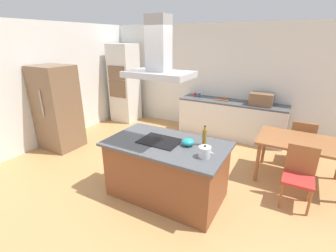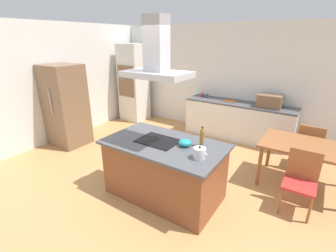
{
  "view_description": "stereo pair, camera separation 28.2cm",
  "coord_description": "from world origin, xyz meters",
  "px_view_note": "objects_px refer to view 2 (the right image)",
  "views": [
    {
      "loc": [
        1.58,
        -2.78,
        2.35
      ],
      "look_at": [
        -0.2,
        0.4,
        1.0
      ],
      "focal_mm": 25.5,
      "sensor_mm": 36.0,
      "label": 1
    },
    {
      "loc": [
        1.82,
        -2.64,
        2.35
      ],
      "look_at": [
        -0.2,
        0.4,
        1.0
      ],
      "focal_mm": 25.5,
      "sensor_mm": 36.0,
      "label": 2
    }
  ],
  "objects_px": {
    "tea_kettle": "(200,153)",
    "dining_table": "(308,150)",
    "coffee_mug_red": "(203,95)",
    "chair_facing_island": "(301,178)",
    "mixing_bowl": "(185,143)",
    "olive_oil_bottle": "(202,138)",
    "chair_facing_back_wall": "(309,144)",
    "range_hood": "(157,58)",
    "countertop_microwave": "(270,101)",
    "coffee_mug_blue": "(207,96)",
    "wall_oven_stack": "(134,83)",
    "cutting_board": "(230,101)",
    "cooktop": "(158,141)",
    "refrigerator": "(66,106)"
  },
  "relations": [
    {
      "from": "chair_facing_back_wall",
      "to": "olive_oil_bottle",
      "type": "bearing_deg",
      "value": -123.47
    },
    {
      "from": "cutting_board",
      "to": "countertop_microwave",
      "type": "bearing_deg",
      "value": -3.12
    },
    {
      "from": "chair_facing_island",
      "to": "mixing_bowl",
      "type": "bearing_deg",
      "value": -153.8
    },
    {
      "from": "refrigerator",
      "to": "chair_facing_island",
      "type": "height_order",
      "value": "refrigerator"
    },
    {
      "from": "coffee_mug_red",
      "to": "cutting_board",
      "type": "bearing_deg",
      "value": -1.13
    },
    {
      "from": "coffee_mug_red",
      "to": "chair_facing_island",
      "type": "distance_m",
      "value": 3.38
    },
    {
      "from": "tea_kettle",
      "to": "wall_oven_stack",
      "type": "xyz_separation_m",
      "value": [
        -3.55,
        2.79,
        0.13
      ]
    },
    {
      "from": "mixing_bowl",
      "to": "chair_facing_island",
      "type": "relative_size",
      "value": 0.21
    },
    {
      "from": "coffee_mug_red",
      "to": "wall_oven_stack",
      "type": "xyz_separation_m",
      "value": [
        -2.1,
        -0.3,
        0.16
      ]
    },
    {
      "from": "wall_oven_stack",
      "to": "chair_facing_island",
      "type": "relative_size",
      "value": 2.47
    },
    {
      "from": "olive_oil_bottle",
      "to": "refrigerator",
      "type": "relative_size",
      "value": 0.16
    },
    {
      "from": "tea_kettle",
      "to": "refrigerator",
      "type": "xyz_separation_m",
      "value": [
        -3.63,
        0.57,
        -0.06
      ]
    },
    {
      "from": "olive_oil_bottle",
      "to": "countertop_microwave",
      "type": "height_order",
      "value": "olive_oil_bottle"
    },
    {
      "from": "mixing_bowl",
      "to": "coffee_mug_red",
      "type": "xyz_separation_m",
      "value": [
        -1.11,
        2.87,
        -0.01
      ]
    },
    {
      "from": "tea_kettle",
      "to": "dining_table",
      "type": "height_order",
      "value": "tea_kettle"
    },
    {
      "from": "chair_facing_back_wall",
      "to": "countertop_microwave",
      "type": "bearing_deg",
      "value": 140.81
    },
    {
      "from": "dining_table",
      "to": "range_hood",
      "type": "xyz_separation_m",
      "value": [
        -1.9,
        -1.47,
        1.43
      ]
    },
    {
      "from": "chair_facing_island",
      "to": "range_hood",
      "type": "bearing_deg",
      "value": -157.12
    },
    {
      "from": "mixing_bowl",
      "to": "coffee_mug_blue",
      "type": "relative_size",
      "value": 2.06
    },
    {
      "from": "wall_oven_stack",
      "to": "countertop_microwave",
      "type": "bearing_deg",
      "value": 3.55
    },
    {
      "from": "wall_oven_stack",
      "to": "dining_table",
      "type": "xyz_separation_m",
      "value": [
        4.68,
        -1.18,
        -0.43
      ]
    },
    {
      "from": "dining_table",
      "to": "coffee_mug_red",
      "type": "bearing_deg",
      "value": 150.19
    },
    {
      "from": "coffee_mug_red",
      "to": "coffee_mug_blue",
      "type": "relative_size",
      "value": 1.0
    },
    {
      "from": "coffee_mug_red",
      "to": "wall_oven_stack",
      "type": "height_order",
      "value": "wall_oven_stack"
    },
    {
      "from": "mixing_bowl",
      "to": "refrigerator",
      "type": "bearing_deg",
      "value": 173.98
    },
    {
      "from": "olive_oil_bottle",
      "to": "chair_facing_island",
      "type": "xyz_separation_m",
      "value": [
        1.27,
        0.6,
        -0.52
      ]
    },
    {
      "from": "coffee_mug_red",
      "to": "refrigerator",
      "type": "distance_m",
      "value": 3.33
    },
    {
      "from": "dining_table",
      "to": "range_hood",
      "type": "relative_size",
      "value": 1.56
    },
    {
      "from": "olive_oil_bottle",
      "to": "refrigerator",
      "type": "height_order",
      "value": "refrigerator"
    },
    {
      "from": "cooktop",
      "to": "refrigerator",
      "type": "bearing_deg",
      "value": 171.63
    },
    {
      "from": "olive_oil_bottle",
      "to": "mixing_bowl",
      "type": "height_order",
      "value": "olive_oil_bottle"
    },
    {
      "from": "dining_table",
      "to": "chair_facing_island",
      "type": "bearing_deg",
      "value": -90.0
    },
    {
      "from": "cutting_board",
      "to": "range_hood",
      "type": "bearing_deg",
      "value": -91.19
    },
    {
      "from": "range_hood",
      "to": "mixing_bowl",
      "type": "bearing_deg",
      "value": 10.05
    },
    {
      "from": "tea_kettle",
      "to": "coffee_mug_blue",
      "type": "xyz_separation_m",
      "value": [
        -1.33,
        3.08,
        -0.03
      ]
    },
    {
      "from": "range_hood",
      "to": "coffee_mug_red",
      "type": "bearing_deg",
      "value": 103.11
    },
    {
      "from": "cutting_board",
      "to": "chair_facing_island",
      "type": "bearing_deg",
      "value": -49.25
    },
    {
      "from": "olive_oil_bottle",
      "to": "range_hood",
      "type": "relative_size",
      "value": 0.33
    },
    {
      "from": "countertop_microwave",
      "to": "range_hood",
      "type": "distance_m",
      "value": 3.22
    },
    {
      "from": "olive_oil_bottle",
      "to": "chair_facing_back_wall",
      "type": "height_order",
      "value": "olive_oil_bottle"
    },
    {
      "from": "cutting_board",
      "to": "chair_facing_back_wall",
      "type": "xyz_separation_m",
      "value": [
        1.83,
        -0.8,
        -0.4
      ]
    },
    {
      "from": "coffee_mug_red",
      "to": "range_hood",
      "type": "bearing_deg",
      "value": -76.89
    },
    {
      "from": "coffee_mug_blue",
      "to": "cutting_board",
      "type": "height_order",
      "value": "coffee_mug_blue"
    },
    {
      "from": "countertop_microwave",
      "to": "cutting_board",
      "type": "relative_size",
      "value": 1.47
    },
    {
      "from": "coffee_mug_blue",
      "to": "chair_facing_back_wall",
      "type": "xyz_separation_m",
      "value": [
        2.47,
        -0.81,
        -0.44
      ]
    },
    {
      "from": "cooktop",
      "to": "chair_facing_back_wall",
      "type": "relative_size",
      "value": 0.67
    },
    {
      "from": "olive_oil_bottle",
      "to": "chair_facing_back_wall",
      "type": "xyz_separation_m",
      "value": [
        1.27,
        1.93,
        -0.52
      ]
    },
    {
      "from": "chair_facing_island",
      "to": "tea_kettle",
      "type": "bearing_deg",
      "value": -140.2
    },
    {
      "from": "cooktop",
      "to": "coffee_mug_red",
      "type": "xyz_separation_m",
      "value": [
        -0.69,
        2.94,
        0.04
      ]
    },
    {
      "from": "mixing_bowl",
      "to": "coffee_mug_red",
      "type": "height_order",
      "value": "mixing_bowl"
    }
  ]
}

